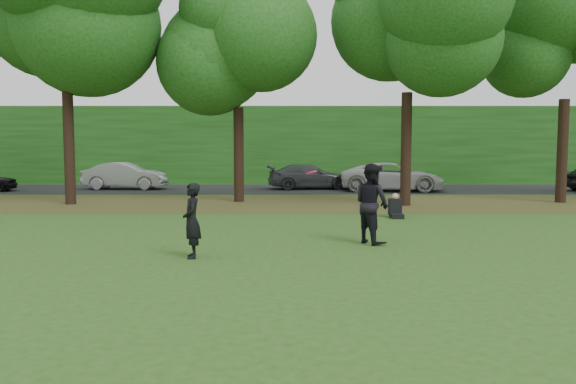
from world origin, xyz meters
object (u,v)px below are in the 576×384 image
(player_right, at_px, (372,204))
(seated_person, at_px, (395,208))
(player_left, at_px, (192,221))
(frisbee, at_px, (311,172))

(player_right, xyz_separation_m, seated_person, (1.59, 5.09, -0.70))
(player_left, bearing_deg, player_right, 101.33)
(player_left, relative_size, frisbee, 4.56)
(frisbee, bearing_deg, player_left, -162.30)
(player_right, xyz_separation_m, frisbee, (-1.57, -1.01, 0.84))
(frisbee, distance_m, seated_person, 7.04)
(player_right, distance_m, seated_person, 5.38)
(seated_person, bearing_deg, player_right, -108.90)
(player_left, bearing_deg, seated_person, 127.66)
(player_right, bearing_deg, frisbee, 91.81)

